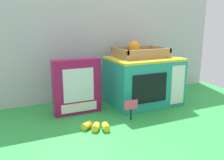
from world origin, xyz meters
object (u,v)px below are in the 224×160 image
at_px(food_groups_crate, 140,52).
at_px(loose_toy_banana, 96,127).
at_px(price_sign, 131,107).
at_px(cookie_set_box, 77,87).
at_px(toy_microwave, 143,80).

relative_size(food_groups_crate, loose_toy_banana, 2.35).
xyz_separation_m(price_sign, loose_toy_banana, (-0.20, -0.04, -0.05)).
bearing_deg(loose_toy_banana, price_sign, 10.48).
xyz_separation_m(cookie_set_box, price_sign, (0.21, -0.20, -0.08)).
relative_size(toy_microwave, cookie_set_box, 1.38).
relative_size(toy_microwave, price_sign, 3.94).
xyz_separation_m(food_groups_crate, cookie_set_box, (-0.39, -0.04, -0.15)).
xyz_separation_m(toy_microwave, price_sign, (-0.19, -0.20, -0.07)).
bearing_deg(price_sign, cookie_set_box, 136.40).
relative_size(food_groups_crate, price_sign, 2.81).
relative_size(food_groups_crate, cookie_set_box, 0.98).
bearing_deg(toy_microwave, price_sign, -133.25).
distance_m(food_groups_crate, cookie_set_box, 0.42).
distance_m(food_groups_crate, price_sign, 0.37).
bearing_deg(price_sign, loose_toy_banana, -169.52).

